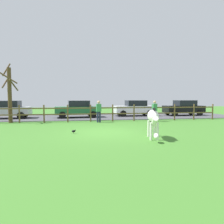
% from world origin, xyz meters
% --- Properties ---
extents(ground_plane, '(60.00, 60.00, 0.00)m').
position_xyz_m(ground_plane, '(0.00, 0.00, 0.00)').
color(ground_plane, '#3D7528').
extents(parking_asphalt, '(28.00, 7.40, 0.05)m').
position_xyz_m(parking_asphalt, '(0.00, 9.30, 0.03)').
color(parking_asphalt, '#47474C').
rests_on(parking_asphalt, ground_plane).
extents(paddock_fence, '(21.09, 0.11, 1.34)m').
position_xyz_m(paddock_fence, '(-0.51, 5.00, 0.75)').
color(paddock_fence, brown).
rests_on(paddock_fence, ground_plane).
extents(bare_tree, '(1.35, 1.25, 4.44)m').
position_xyz_m(bare_tree, '(-6.45, 5.22, 2.19)').
color(bare_tree, '#513A23').
rests_on(bare_tree, ground_plane).
extents(zebra, '(0.73, 1.92, 1.41)m').
position_xyz_m(zebra, '(1.93, -2.09, 0.93)').
color(zebra, white).
rests_on(zebra, ground_plane).
extents(crow_on_grass, '(0.22, 0.10, 0.20)m').
position_xyz_m(crow_on_grass, '(-1.67, -0.17, 0.13)').
color(crow_on_grass, black).
rests_on(crow_on_grass, ground_plane).
extents(parked_car_green, '(4.15, 2.19, 1.56)m').
position_xyz_m(parked_car_green, '(-1.54, 8.25, 0.84)').
color(parked_car_green, '#236B38').
rests_on(parked_car_green, parking_asphalt).
extents(parked_car_white, '(4.04, 1.96, 1.56)m').
position_xyz_m(parked_car_white, '(4.15, 9.00, 0.84)').
color(parked_car_white, white).
rests_on(parked_car_white, parking_asphalt).
extents(parked_car_silver, '(4.06, 2.00, 1.56)m').
position_xyz_m(parked_car_silver, '(-7.69, 8.28, 0.84)').
color(parked_car_silver, '#B7BABF').
rests_on(parked_car_silver, parking_asphalt).
extents(parked_car_black, '(4.01, 1.90, 1.56)m').
position_xyz_m(parked_car_black, '(9.36, 8.77, 0.84)').
color(parked_car_black, black).
rests_on(parked_car_black, parking_asphalt).
extents(visitor_left_of_tree, '(0.39, 0.27, 1.64)m').
position_xyz_m(visitor_left_of_tree, '(0.08, 4.45, 0.91)').
color(visitor_left_of_tree, '#232847').
rests_on(visitor_left_of_tree, ground_plane).
extents(visitor_right_of_tree, '(0.41, 0.31, 1.64)m').
position_xyz_m(visitor_right_of_tree, '(4.46, 4.32, 0.91)').
color(visitor_right_of_tree, '#232847').
rests_on(visitor_right_of_tree, ground_plane).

